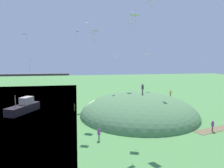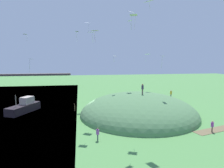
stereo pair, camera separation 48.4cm
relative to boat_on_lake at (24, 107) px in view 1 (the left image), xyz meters
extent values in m
plane|color=#4F8946|center=(12.61, -2.95, -0.97)|extent=(160.00, 160.00, 0.00)
ellipsoid|color=#507D4F|center=(20.76, -5.14, -0.97)|extent=(20.82, 22.04, 7.78)
cube|color=#5F5352|center=(-14.12, 34.27, 3.24)|extent=(43.11, 1.80, 0.70)
cube|color=black|center=(-0.09, -0.17, -0.25)|extent=(5.26, 7.51, 1.44)
cube|color=#B2A095|center=(0.41, 0.81, 1.14)|extent=(2.49, 2.88, 1.32)
cylinder|color=gray|center=(-0.90, -1.80, 1.54)|extent=(0.14, 0.14, 2.14)
cube|color=brown|center=(21.24, -5.88, 3.35)|extent=(0.18, 0.25, 0.88)
cylinder|color=#3D3651|center=(21.24, -5.88, 4.13)|extent=(0.51, 0.51, 0.70)
sphere|color=#A0714D|center=(21.24, -5.88, 4.61)|extent=(0.26, 0.26, 0.26)
cube|color=#5B4E49|center=(28.70, -1.02, 1.47)|extent=(0.13, 0.22, 0.78)
cylinder|color=gold|center=(28.70, -1.02, 2.17)|extent=(0.41, 0.41, 0.62)
sphere|color=beige|center=(28.70, -1.02, 2.60)|extent=(0.23, 0.23, 0.23)
cube|color=#373028|center=(28.50, -15.29, -0.57)|extent=(0.22, 0.22, 0.79)
cylinder|color=purple|center=(28.50, -15.29, 0.14)|extent=(0.53, 0.53, 0.63)
sphere|color=tan|center=(28.50, -15.29, 0.57)|extent=(0.24, 0.24, 0.24)
cube|color=#242943|center=(12.53, -15.82, -0.57)|extent=(0.15, 0.23, 0.79)
cylinder|color=purple|center=(12.53, -15.82, 0.13)|extent=(0.45, 0.45, 0.62)
sphere|color=brown|center=(12.53, -15.82, 0.56)|extent=(0.24, 0.24, 0.24)
cube|color=silver|center=(17.80, -12.48, 15.04)|extent=(1.16, 1.00, 0.17)
cylinder|color=silver|center=(18.06, -12.22, 14.00)|extent=(0.18, 0.15, 1.59)
cube|color=white|center=(20.84, 2.25, 16.68)|extent=(0.90, 1.24, 0.19)
cylinder|color=white|center=(21.00, 2.43, 15.61)|extent=(0.20, 0.19, 1.53)
cube|color=silver|center=(17.18, -1.05, 9.52)|extent=(0.78, 0.94, 0.16)
cylinder|color=silver|center=(16.96, -1.11, 8.83)|extent=(0.06, 0.17, 0.98)
cube|color=white|center=(12.28, 5.12, 16.48)|extent=(1.37, 1.27, 0.21)
cylinder|color=white|center=(12.55, 5.04, 15.37)|extent=(0.26, 0.17, 1.64)
cube|color=white|center=(1.35, -2.29, 13.25)|extent=(0.83, 1.02, 0.08)
cylinder|color=white|center=(1.61, -2.12, 12.58)|extent=(0.11, 0.15, 0.90)
cube|color=white|center=(12.22, -10.84, 12.85)|extent=(1.20, 1.03, 0.08)
cylinder|color=white|center=(12.36, -10.63, 11.98)|extent=(0.15, 0.06, 1.25)
cube|color=white|center=(3.41, -8.37, 9.11)|extent=(0.76, 0.87, 0.09)
cylinder|color=white|center=(3.14, -8.19, 8.07)|extent=(0.16, 0.09, 1.71)
cube|color=silver|center=(24.02, 0.27, 9.92)|extent=(1.43, 1.27, 0.13)
cylinder|color=silver|center=(23.75, 0.53, 9.04)|extent=(0.04, 0.07, 1.15)
cube|color=white|center=(16.71, -15.43, 14.85)|extent=(0.88, 0.83, 0.20)
cylinder|color=white|center=(16.77, -15.65, 13.67)|extent=(0.07, 0.18, 1.98)
cube|color=white|center=(12.99, -6.66, 13.56)|extent=(1.39, 1.27, 0.04)
cylinder|color=white|center=(12.95, -6.92, 12.50)|extent=(0.18, 0.08, 1.54)
cube|color=white|center=(10.16, -7.07, 13.32)|extent=(0.70, 0.74, 0.08)
cylinder|color=white|center=(10.13, -6.79, 12.55)|extent=(0.21, 0.12, 1.23)
cube|color=white|center=(19.22, -14.66, 16.37)|extent=(1.21, 1.41, 0.24)
cylinder|color=white|center=(19.22, -14.96, 15.61)|extent=(0.16, 0.06, 0.92)
cube|color=white|center=(24.32, -7.01, 9.53)|extent=(0.62, 0.81, 0.06)
cylinder|color=white|center=(24.10, -7.22, 8.40)|extent=(0.25, 0.09, 1.89)
cylinder|color=brown|center=(9.40, -0.66, -0.28)|extent=(0.14, 0.14, 1.37)
camera|label=1|loc=(9.90, -41.60, 9.57)|focal=34.55mm
camera|label=2|loc=(10.38, -41.67, 9.57)|focal=34.55mm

